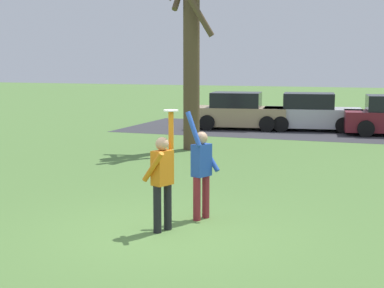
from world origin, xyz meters
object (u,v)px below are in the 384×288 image
at_px(frisbee_disc, 171,111).
at_px(parked_car_silver, 311,113).
at_px(person_catcher, 162,176).
at_px(parked_car_tan, 239,112).
at_px(bare_tree_tall, 192,43).
at_px(person_defender, 201,168).

distance_m(frisbee_disc, parked_car_silver, 16.09).
distance_m(person_catcher, parked_car_tan, 15.99).
distance_m(person_catcher, bare_tree_tall, 10.00).
bearing_deg(person_defender, bare_tree_tall, -137.88).
bearing_deg(person_catcher, frisbee_disc, -0.00).
bearing_deg(parked_car_tan, person_catcher, -87.55).
bearing_deg(parked_car_tan, parked_car_silver, 1.59).
bearing_deg(person_catcher, bare_tree_tall, 37.96).
relative_size(person_catcher, bare_tree_tall, 0.30).
bearing_deg(frisbee_disc, person_defender, 69.00).
height_order(frisbee_disc, parked_car_silver, frisbee_disc).
relative_size(person_catcher, frisbee_disc, 8.04).
height_order(person_defender, parked_car_silver, person_defender).
height_order(parked_car_tan, bare_tree_tall, bare_tree_tall).
xyz_separation_m(person_catcher, frisbee_disc, (0.08, 0.21, 1.11)).
xyz_separation_m(person_catcher, person_defender, (0.37, 0.98, -0.00)).
bearing_deg(person_defender, parked_car_silver, -157.88).
relative_size(person_defender, parked_car_tan, 0.47).
distance_m(person_catcher, person_defender, 1.05).
distance_m(person_defender, bare_tree_tall, 9.23).
bearing_deg(parked_car_tan, bare_tree_tall, -96.82).
xyz_separation_m(parked_car_silver, bare_tree_tall, (-2.90, -6.99, 2.80)).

